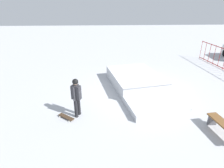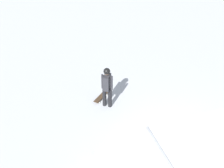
% 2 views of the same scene
% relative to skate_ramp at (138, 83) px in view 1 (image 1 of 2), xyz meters
% --- Properties ---
extents(ground_plane, '(60.00, 60.00, 0.00)m').
position_rel_skate_ramp_xyz_m(ground_plane, '(0.44, -0.08, -0.32)').
color(ground_plane, '#B7BABF').
extents(skate_ramp, '(5.81, 3.62, 0.74)m').
position_rel_skate_ramp_xyz_m(skate_ramp, '(0.00, 0.00, 0.00)').
color(skate_ramp, silver).
rests_on(skate_ramp, ground).
extents(skater, '(0.41, 0.44, 1.73)m').
position_rel_skate_ramp_xyz_m(skater, '(2.62, -3.09, 0.69)').
color(skater, black).
rests_on(skater, ground).
extents(skateboard, '(0.65, 0.76, 0.09)m').
position_rel_skate_ramp_xyz_m(skateboard, '(2.83, -3.56, -0.24)').
color(skateboard, '#3F2D1E').
rests_on(skateboard, ground).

